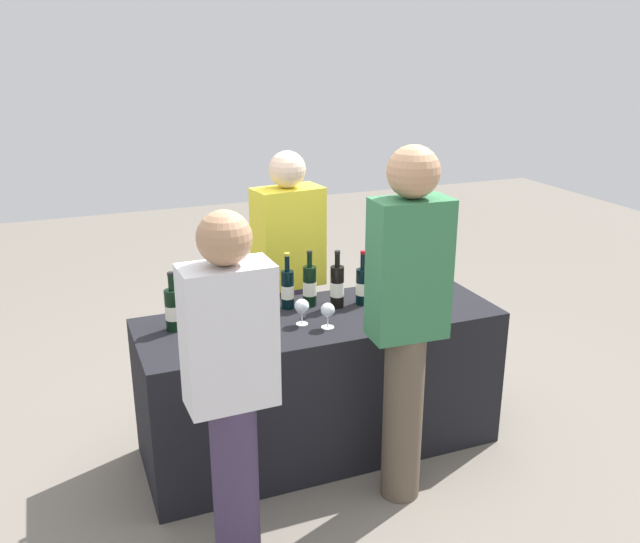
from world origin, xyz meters
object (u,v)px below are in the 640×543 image
wine_glass_2 (383,298)px  guest_1 (407,313)px  wine_bottle_5 (337,286)px  wine_bottle_6 (362,286)px  wine_glass_3 (427,293)px  wine_bottle_2 (250,297)px  wine_bottle_4 (310,286)px  wine_glass_1 (328,311)px  wine_bottle_1 (226,299)px  wine_bottle_0 (173,309)px  wine_bottle_3 (287,289)px  wine_glass_0 (302,307)px  guest_0 (231,384)px  server_pouring (289,273)px

wine_glass_2 → guest_1: bearing=-103.5°
wine_bottle_5 → wine_bottle_6: 0.15m
wine_glass_3 → wine_bottle_6: bearing=147.5°
wine_bottle_2 → wine_bottle_4: 0.36m
wine_glass_1 → wine_bottle_1: bearing=145.8°
wine_glass_1 → wine_glass_2: wine_glass_1 is taller
wine_bottle_0 → wine_bottle_6: wine_bottle_0 is taller
wine_bottle_5 → wine_bottle_0: bearing=178.8°
wine_bottle_0 → wine_glass_3: bearing=-9.3°
wine_glass_2 → wine_glass_3: size_ratio=1.05×
wine_bottle_4 → wine_bottle_5: size_ratio=0.98×
wine_bottle_1 → wine_glass_2: bearing=-17.5°
wine_bottle_2 → wine_bottle_3: (0.23, 0.06, -0.01)m
wine_bottle_3 → guest_1: bearing=-65.3°
wine_bottle_6 → guest_1: 0.64m
wine_glass_0 → wine_glass_1: 0.14m
wine_glass_0 → guest_1: 0.60m
wine_glass_1 → guest_0: guest_0 is taller
wine_glass_2 → wine_glass_1: bearing=-170.9°
wine_glass_2 → server_pouring: server_pouring is taller
wine_bottle_3 → guest_0: guest_0 is taller
wine_bottle_3 → wine_glass_3: size_ratio=2.51×
wine_bottle_5 → wine_glass_0: wine_bottle_5 is taller
wine_glass_3 → guest_0: size_ratio=0.08×
wine_bottle_1 → wine_glass_0: size_ratio=2.30×
wine_bottle_0 → wine_bottle_6: (1.03, -0.03, -0.00)m
wine_bottle_1 → wine_bottle_4: wine_bottle_1 is taller
wine_bottle_4 → server_pouring: bearing=88.4°
wine_bottle_6 → wine_glass_3: 0.35m
wine_bottle_0 → guest_1: (0.96, -0.66, 0.08)m
wine_bottle_0 → wine_bottle_1: bearing=7.7°
wine_bottle_0 → wine_bottle_2: bearing=0.5°
wine_bottle_6 → guest_0: (-0.95, -0.79, -0.03)m
wine_bottle_2 → wine_bottle_6: 0.63m
wine_bottle_5 → server_pouring: server_pouring is taller
wine_bottle_5 → wine_glass_2: (0.18, -0.19, -0.03)m
wine_bottle_3 → wine_bottle_6: (0.40, -0.09, -0.00)m
wine_bottle_6 → guest_1: guest_1 is taller
wine_bottle_3 → wine_glass_0: size_ratio=2.26×
wine_bottle_4 → wine_bottle_5: (0.13, -0.08, 0.00)m
wine_bottle_3 → wine_glass_1: 0.35m
wine_bottle_5 → wine_glass_3: (0.44, -0.20, -0.03)m
server_pouring → wine_bottle_3: bearing=62.3°
guest_1 → wine_bottle_5: bearing=100.0°
wine_bottle_0 → wine_glass_2: bearing=-11.2°
wine_bottle_2 → wine_glass_0: 0.29m
wine_glass_1 → wine_bottle_6: bearing=38.0°
wine_bottle_6 → server_pouring: server_pouring is taller
guest_0 → wine_bottle_4: bearing=50.8°
wine_bottle_1 → wine_glass_1: bearing=-34.2°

